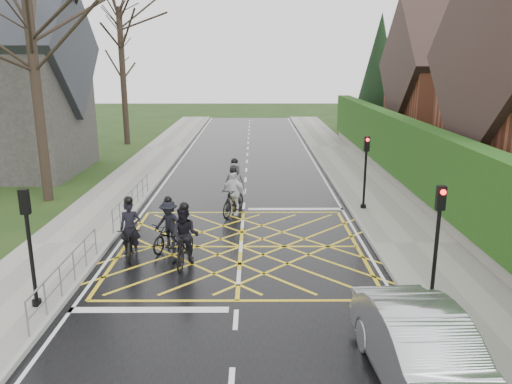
{
  "coord_description": "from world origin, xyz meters",
  "views": [
    {
      "loc": [
        0.45,
        -16.11,
        6.2
      ],
      "look_at": [
        0.53,
        2.49,
        1.3
      ],
      "focal_mm": 35.0,
      "sensor_mm": 36.0,
      "label": 1
    }
  ],
  "objects_px": {
    "cyclist_rear": "(130,237)",
    "cyclist_mid": "(169,229)",
    "cyclist_front": "(233,197)",
    "cyclist_back": "(185,241)",
    "car": "(424,355)",
    "cyclist_lead": "(235,189)"
  },
  "relations": [
    {
      "from": "cyclist_rear",
      "to": "cyclist_mid",
      "type": "distance_m",
      "value": 1.34
    },
    {
      "from": "cyclist_rear",
      "to": "cyclist_front",
      "type": "height_order",
      "value": "cyclist_front"
    },
    {
      "from": "cyclist_back",
      "to": "cyclist_front",
      "type": "relative_size",
      "value": 1.0
    },
    {
      "from": "cyclist_back",
      "to": "car",
      "type": "bearing_deg",
      "value": -42.74
    },
    {
      "from": "cyclist_lead",
      "to": "cyclist_rear",
      "type": "bearing_deg",
      "value": -117.12
    },
    {
      "from": "cyclist_back",
      "to": "cyclist_mid",
      "type": "bearing_deg",
      "value": 123.79
    },
    {
      "from": "car",
      "to": "cyclist_rear",
      "type": "bearing_deg",
      "value": 131.86
    },
    {
      "from": "cyclist_lead",
      "to": "cyclist_mid",
      "type": "bearing_deg",
      "value": -109.99
    },
    {
      "from": "cyclist_rear",
      "to": "cyclist_front",
      "type": "distance_m",
      "value": 5.49
    },
    {
      "from": "cyclist_front",
      "to": "cyclist_lead",
      "type": "bearing_deg",
      "value": 112.15
    },
    {
      "from": "cyclist_mid",
      "to": "cyclist_front",
      "type": "bearing_deg",
      "value": 83.96
    },
    {
      "from": "cyclist_mid",
      "to": "cyclist_front",
      "type": "distance_m",
      "value": 4.3
    },
    {
      "from": "cyclist_front",
      "to": "car",
      "type": "xyz_separation_m",
      "value": [
        4.1,
        -11.45,
        0.04
      ]
    },
    {
      "from": "cyclist_back",
      "to": "cyclist_front",
      "type": "distance_m",
      "value": 5.38
    },
    {
      "from": "cyclist_mid",
      "to": "cyclist_lead",
      "type": "height_order",
      "value": "cyclist_lead"
    },
    {
      "from": "cyclist_back",
      "to": "cyclist_mid",
      "type": "relative_size",
      "value": 1.04
    },
    {
      "from": "cyclist_back",
      "to": "car",
      "type": "relative_size",
      "value": 0.44
    },
    {
      "from": "cyclist_rear",
      "to": "car",
      "type": "bearing_deg",
      "value": -55.9
    },
    {
      "from": "cyclist_mid",
      "to": "cyclist_lead",
      "type": "distance_m",
      "value": 5.63
    },
    {
      "from": "cyclist_rear",
      "to": "cyclist_lead",
      "type": "relative_size",
      "value": 0.99
    },
    {
      "from": "cyclist_front",
      "to": "cyclist_lead",
      "type": "distance_m",
      "value": 1.46
    },
    {
      "from": "cyclist_rear",
      "to": "cyclist_lead",
      "type": "xyz_separation_m",
      "value": [
        3.19,
        5.93,
        0.08
      ]
    }
  ]
}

